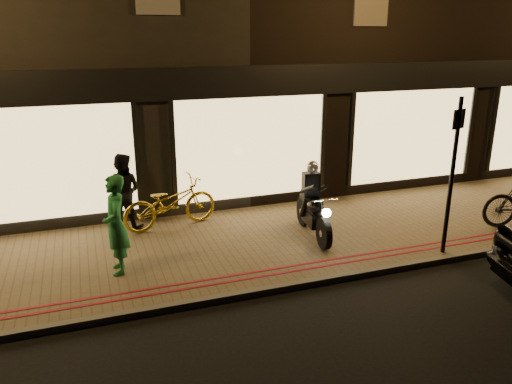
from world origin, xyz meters
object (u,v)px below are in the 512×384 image
bicycle_gold (170,203)px  person_green (116,225)px  sign_post (453,169)px  motorcycle (313,208)px

bicycle_gold → person_green: size_ratio=1.18×
sign_post → person_green: (-6.02, 1.23, -0.78)m
sign_post → bicycle_gold: bearing=147.0°
bicycle_gold → person_green: person_green is taller
person_green → bicycle_gold: bearing=145.5°
motorcycle → bicycle_gold: motorcycle is taller
person_green → sign_post: bearing=78.1°
motorcycle → bicycle_gold: size_ratio=0.92×
sign_post → bicycle_gold: 5.78m
motorcycle → person_green: (-3.97, -0.37, 0.28)m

